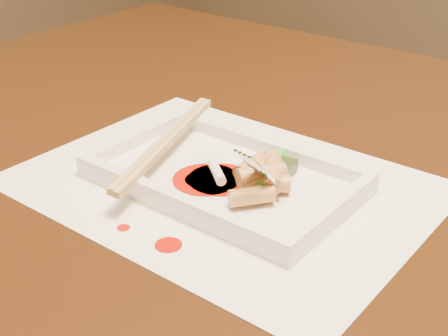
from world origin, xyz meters
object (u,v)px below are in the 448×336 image
Objects in this scene: placemat at (224,184)px; fork at (297,121)px; table at (330,252)px; chopstick_a at (164,140)px; plate_base at (224,180)px.

fork is at bearing 14.42° from placemat.
fork is at bearing -95.34° from table.
fork reaches higher than chopstick_a.
fork is (0.07, 0.02, 0.08)m from plate_base.
table is 5.38× the size of plate_base.
plate_base is (-0.08, -0.09, 0.11)m from table.
placemat is 0.09m from chopstick_a.
fork is at bearing 6.75° from chopstick_a.
plate_base is at bearing 0.00° from placemat.
chopstick_a is at bearing -149.18° from table.
plate_base reaches higher than placemat.
placemat is 2.86× the size of fork.
placemat is 1.67× the size of chopstick_a.
table is at bearing 50.90° from placemat.
fork reaches higher than table.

